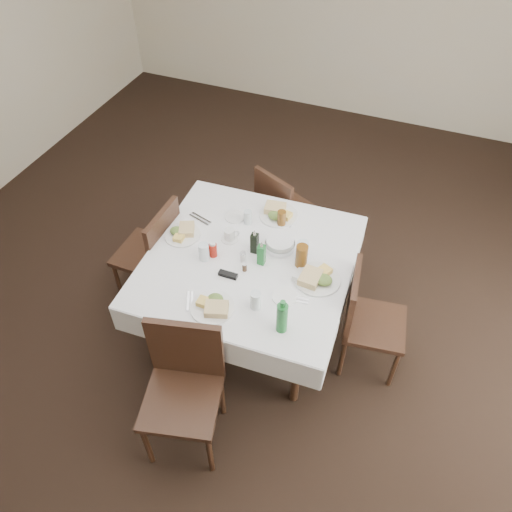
# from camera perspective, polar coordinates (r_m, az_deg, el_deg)

# --- Properties ---
(ground_plane) EXTENTS (7.00, 7.00, 0.00)m
(ground_plane) POSITION_cam_1_polar(r_m,az_deg,el_deg) (4.06, -1.56, -7.07)
(ground_plane) COLOR black
(room_shell) EXTENTS (6.04, 7.04, 2.80)m
(room_shell) POSITION_cam_1_polar(r_m,az_deg,el_deg) (2.89, -2.24, 13.92)
(room_shell) COLOR beige
(room_shell) RESTS_ON ground
(dining_table) EXTENTS (1.46, 1.46, 0.76)m
(dining_table) POSITION_cam_1_polar(r_m,az_deg,el_deg) (3.49, -0.75, -1.11)
(dining_table) COLOR black
(dining_table) RESTS_ON ground
(chair_north) EXTENTS (0.54, 0.54, 0.86)m
(chair_north) POSITION_cam_1_polar(r_m,az_deg,el_deg) (4.26, 2.88, 5.56)
(chair_north) COLOR black
(chair_north) RESTS_ON ground
(chair_south) EXTENTS (0.55, 0.55, 0.96)m
(chair_south) POSITION_cam_1_polar(r_m,az_deg,el_deg) (3.14, -8.21, -13.84)
(chair_south) COLOR black
(chair_south) RESTS_ON ground
(chair_east) EXTENTS (0.47, 0.47, 0.88)m
(chair_east) POSITION_cam_1_polar(r_m,az_deg,el_deg) (3.52, 12.26, -6.65)
(chair_east) COLOR black
(chair_east) RESTS_ON ground
(chair_west) EXTENTS (0.44, 0.44, 0.92)m
(chair_west) POSITION_cam_1_polar(r_m,az_deg,el_deg) (3.91, -11.47, 0.76)
(chair_west) COLOR black
(chair_west) RESTS_ON ground
(meal_north) EXTENTS (0.29, 0.29, 0.06)m
(meal_north) POSITION_cam_1_polar(r_m,az_deg,el_deg) (3.75, 2.47, 4.94)
(meal_north) COLOR white
(meal_north) RESTS_ON dining_table
(meal_south) EXTENTS (0.28, 0.28, 0.06)m
(meal_south) POSITION_cam_1_polar(r_m,az_deg,el_deg) (3.14, -4.89, -5.71)
(meal_south) COLOR white
(meal_south) RESTS_ON dining_table
(meal_east) EXTENTS (0.31, 0.31, 0.07)m
(meal_east) POSITION_cam_1_polar(r_m,az_deg,el_deg) (3.30, 6.98, -2.51)
(meal_east) COLOR white
(meal_east) RESTS_ON dining_table
(meal_west) EXTENTS (0.26, 0.26, 0.06)m
(meal_west) POSITION_cam_1_polar(r_m,az_deg,el_deg) (3.63, -8.41, 2.66)
(meal_west) COLOR white
(meal_west) RESTS_ON dining_table
(side_plate_a) EXTENTS (0.15, 0.15, 0.01)m
(side_plate_a) POSITION_cam_1_polar(r_m,az_deg,el_deg) (3.75, -2.41, 4.49)
(side_plate_a) COLOR white
(side_plate_a) RESTS_ON dining_table
(side_plate_b) EXTENTS (0.16, 0.16, 0.01)m
(side_plate_b) POSITION_cam_1_polar(r_m,az_deg,el_deg) (3.20, 3.26, -4.68)
(side_plate_b) COLOR white
(side_plate_b) RESTS_ON dining_table
(water_n) EXTENTS (0.06, 0.06, 0.11)m
(water_n) POSITION_cam_1_polar(r_m,az_deg,el_deg) (3.66, -0.93, 4.45)
(water_n) COLOR silver
(water_n) RESTS_ON dining_table
(water_s) EXTENTS (0.07, 0.07, 0.13)m
(water_s) POSITION_cam_1_polar(r_m,az_deg,el_deg) (3.11, -0.03, -5.08)
(water_s) COLOR silver
(water_s) RESTS_ON dining_table
(water_e) EXTENTS (0.08, 0.08, 0.15)m
(water_e) POSITION_cam_1_polar(r_m,az_deg,el_deg) (3.41, 5.35, 0.68)
(water_e) COLOR silver
(water_e) RESTS_ON dining_table
(water_w) EXTENTS (0.07, 0.07, 0.13)m
(water_w) POSITION_cam_1_polar(r_m,az_deg,el_deg) (3.41, -5.97, 0.48)
(water_w) COLOR silver
(water_w) RESTS_ON dining_table
(iced_tea_a) EXTENTS (0.06, 0.06, 0.13)m
(iced_tea_a) POSITION_cam_1_polar(r_m,az_deg,el_deg) (3.64, 2.94, 4.29)
(iced_tea_a) COLOR brown
(iced_tea_a) RESTS_ON dining_table
(iced_tea_b) EXTENTS (0.08, 0.08, 0.17)m
(iced_tea_b) POSITION_cam_1_polar(r_m,az_deg,el_deg) (3.35, 5.23, 0.01)
(iced_tea_b) COLOR brown
(iced_tea_b) RESTS_ON dining_table
(bread_basket) EXTENTS (0.22, 0.22, 0.07)m
(bread_basket) POSITION_cam_1_polar(r_m,az_deg,el_deg) (3.49, 2.75, 1.39)
(bread_basket) COLOR silver
(bread_basket) RESTS_ON dining_table
(oil_cruet_dark) EXTENTS (0.05, 0.05, 0.20)m
(oil_cruet_dark) POSITION_cam_1_polar(r_m,az_deg,el_deg) (3.42, -0.17, 1.58)
(oil_cruet_dark) COLOR black
(oil_cruet_dark) RESTS_ON dining_table
(oil_cruet_green) EXTENTS (0.05, 0.05, 0.20)m
(oil_cruet_green) POSITION_cam_1_polar(r_m,az_deg,el_deg) (3.34, 0.64, 0.24)
(oil_cruet_green) COLOR #1C6F2D
(oil_cruet_green) RESTS_ON dining_table
(ketchup_bottle) EXTENTS (0.06, 0.06, 0.12)m
(ketchup_bottle) POSITION_cam_1_polar(r_m,az_deg,el_deg) (3.43, -4.94, 0.75)
(ketchup_bottle) COLOR #A0180B
(ketchup_bottle) RESTS_ON dining_table
(salt_shaker) EXTENTS (0.04, 0.04, 0.09)m
(salt_shaker) POSITION_cam_1_polar(r_m,az_deg,el_deg) (3.39, -1.49, -0.10)
(salt_shaker) COLOR white
(salt_shaker) RESTS_ON dining_table
(pepper_shaker) EXTENTS (0.03, 0.03, 0.07)m
(pepper_shaker) POSITION_cam_1_polar(r_m,az_deg,el_deg) (3.34, -1.32, -1.25)
(pepper_shaker) COLOR #3F291A
(pepper_shaker) RESTS_ON dining_table
(coffee_mug) EXTENTS (0.13, 0.12, 0.09)m
(coffee_mug) POSITION_cam_1_polar(r_m,az_deg,el_deg) (3.55, -3.02, 2.40)
(coffee_mug) COLOR white
(coffee_mug) RESTS_ON dining_table
(sunglasses) EXTENTS (0.13, 0.04, 0.03)m
(sunglasses) POSITION_cam_1_polar(r_m,az_deg,el_deg) (3.32, -3.22, -2.15)
(sunglasses) COLOR black
(sunglasses) RESTS_ON dining_table
(green_bottle) EXTENTS (0.07, 0.07, 0.26)m
(green_bottle) POSITION_cam_1_polar(r_m,az_deg,el_deg) (2.96, 2.99, -7.01)
(green_bottle) COLOR #1C6F2D
(green_bottle) RESTS_ON dining_table
(sugar_caddy) EXTENTS (0.10, 0.07, 0.05)m
(sugar_caddy) POSITION_cam_1_polar(r_m,az_deg,el_deg) (3.29, 5.00, -2.57)
(sugar_caddy) COLOR white
(sugar_caddy) RESTS_ON dining_table
(cutlery_n) EXTENTS (0.04, 0.15, 0.01)m
(cutlery_n) POSITION_cam_1_polar(r_m,az_deg,el_deg) (3.72, 4.11, 4.07)
(cutlery_n) COLOR silver
(cutlery_n) RESTS_ON dining_table
(cutlery_s) EXTENTS (0.10, 0.16, 0.01)m
(cutlery_s) POSITION_cam_1_polar(r_m,az_deg,el_deg) (3.21, -7.55, -5.10)
(cutlery_s) COLOR silver
(cutlery_s) RESTS_ON dining_table
(cutlery_e) EXTENTS (0.18, 0.06, 0.01)m
(cutlery_e) POSITION_cam_1_polar(r_m,az_deg,el_deg) (3.20, 4.50, -4.92)
(cutlery_e) COLOR silver
(cutlery_e) RESTS_ON dining_table
(cutlery_w) EXTENTS (0.20, 0.10, 0.01)m
(cutlery_w) POSITION_cam_1_polar(r_m,az_deg,el_deg) (3.75, -6.40, 4.24)
(cutlery_w) COLOR silver
(cutlery_w) RESTS_ON dining_table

